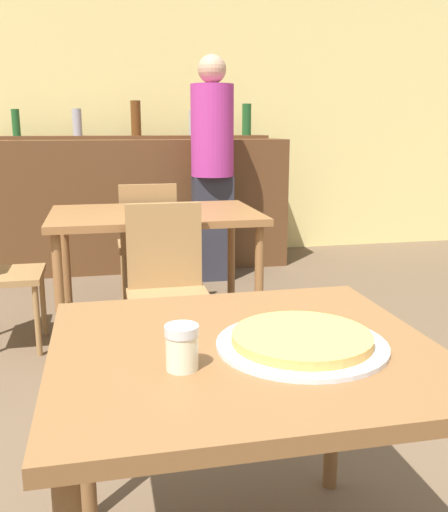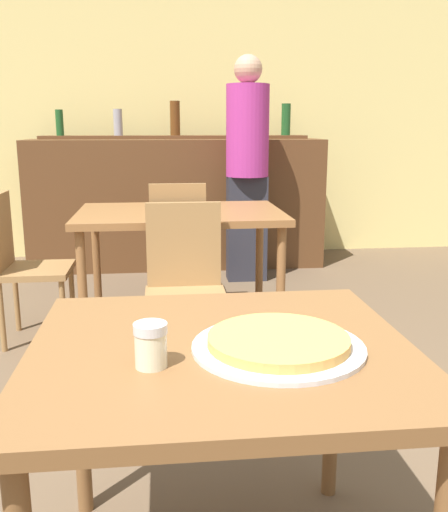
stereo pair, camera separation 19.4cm
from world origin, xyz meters
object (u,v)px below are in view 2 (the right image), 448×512
(chair_far_side_front, at_px, (185,280))
(chair_far_side_left, at_px, (21,258))
(person_standing, at_px, (247,161))
(pizza_tray, at_px, (278,343))
(cheese_shaker, at_px, (151,345))
(chair_far_side_back, at_px, (178,236))

(chair_far_side_front, xyz_separation_m, chair_far_side_left, (-0.93, 0.58, 0.00))
(person_standing, bearing_deg, chair_far_side_front, -107.90)
(chair_far_side_front, height_order, person_standing, person_standing)
(chair_far_side_left, bearing_deg, pizza_tray, -151.88)
(cheese_shaker, bearing_deg, chair_far_side_front, 84.80)
(chair_far_side_left, distance_m, cheese_shaker, 2.28)
(chair_far_side_front, xyz_separation_m, chair_far_side_back, (-0.00, 1.15, 0.00))
(chair_far_side_back, xyz_separation_m, chair_far_side_left, (-0.93, -0.58, 0.00))
(pizza_tray, distance_m, cheese_shaker, 0.32)
(chair_far_side_left, xyz_separation_m, pizza_tray, (1.10, -2.05, 0.24))
(chair_far_side_back, bearing_deg, person_standing, -131.81)
(chair_far_side_left, distance_m, person_standing, 2.01)
(chair_far_side_front, height_order, pizza_tray, chair_far_side_front)
(chair_far_side_back, bearing_deg, pizza_tray, 93.64)
(chair_far_side_back, height_order, cheese_shaker, chair_far_side_back)
(chair_far_side_left, bearing_deg, chair_far_side_front, -121.85)
(chair_far_side_back, relative_size, person_standing, 0.49)
(cheese_shaker, relative_size, person_standing, 0.06)
(chair_far_side_front, height_order, chair_far_side_back, same)
(chair_far_side_back, distance_m, cheese_shaker, 2.71)
(chair_far_side_back, height_order, chair_far_side_left, same)
(chair_far_side_left, relative_size, pizza_tray, 2.07)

